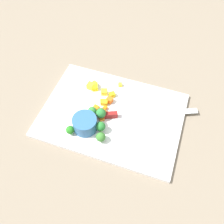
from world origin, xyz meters
name	(u,v)px	position (x,y,z in m)	size (l,w,h in m)	color
ground_plane	(112,116)	(0.00, 0.00, 0.00)	(4.00, 4.00, 0.00)	#7D6E5C
cutting_board	(112,115)	(0.00, 0.00, 0.01)	(0.44, 0.32, 0.01)	white
prep_bowl	(85,124)	(0.06, 0.07, 0.03)	(0.07, 0.07, 0.05)	#2E5E8E
chef_knife	(130,114)	(-0.06, -0.01, 0.02)	(0.30, 0.14, 0.02)	silver
carrot_dice_0	(96,108)	(0.05, 0.00, 0.02)	(0.02, 0.02, 0.01)	orange
carrot_dice_1	(92,113)	(0.06, 0.02, 0.02)	(0.01, 0.01, 0.01)	orange
carrot_dice_2	(105,108)	(0.03, -0.01, 0.02)	(0.01, 0.01, 0.01)	orange
carrot_dice_3	(103,102)	(0.04, -0.03, 0.02)	(0.01, 0.02, 0.01)	orange
carrot_dice_4	(101,118)	(0.02, 0.03, 0.02)	(0.02, 0.02, 0.01)	orange
carrot_dice_5	(106,114)	(0.02, 0.01, 0.02)	(0.02, 0.02, 0.01)	orange
carrot_dice_6	(110,100)	(0.02, -0.04, 0.02)	(0.02, 0.02, 0.02)	orange
carrot_dice_7	(101,114)	(0.03, 0.02, 0.02)	(0.01, 0.01, 0.01)	orange
pepper_dice_0	(104,92)	(0.05, -0.07, 0.02)	(0.02, 0.02, 0.02)	yellow
pepper_dice_1	(120,85)	(0.01, -0.12, 0.02)	(0.01, 0.01, 0.01)	yellow
pepper_dice_2	(95,87)	(0.09, -0.08, 0.02)	(0.02, 0.02, 0.02)	yellow
pepper_dice_3	(91,86)	(0.10, -0.08, 0.02)	(0.02, 0.02, 0.02)	yellow
pepper_dice_4	(105,103)	(0.04, -0.03, 0.02)	(0.02, 0.02, 0.02)	yellow
pepper_dice_5	(94,84)	(0.10, -0.09, 0.02)	(0.02, 0.02, 0.02)	yellow
pepper_dice_6	(112,95)	(0.02, -0.07, 0.02)	(0.02, 0.02, 0.02)	yellow
broccoli_floret_0	(101,127)	(0.01, 0.07, 0.03)	(0.03, 0.03, 0.04)	#8ABB60
broccoli_floret_1	(102,137)	(0.00, 0.10, 0.03)	(0.03, 0.03, 0.03)	#8DB654
broccoli_floret_2	(92,111)	(0.06, 0.02, 0.03)	(0.03, 0.03, 0.03)	#91B76C
broccoli_floret_3	(70,130)	(0.09, 0.11, 0.03)	(0.03, 0.03, 0.03)	#85AF54
broccoli_floret_4	(101,113)	(0.03, 0.02, 0.04)	(0.03, 0.03, 0.04)	#89B15A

